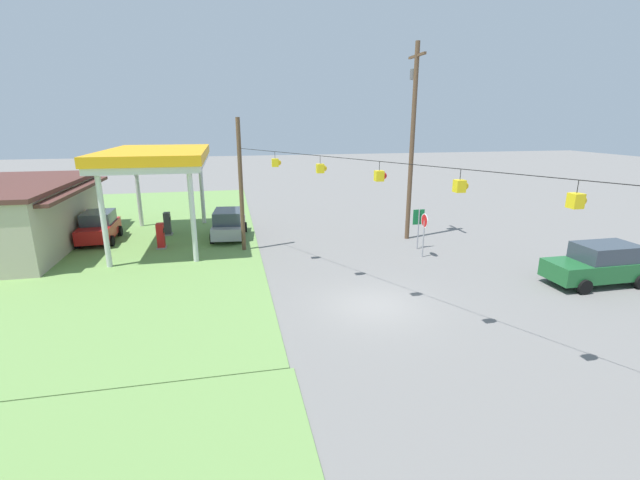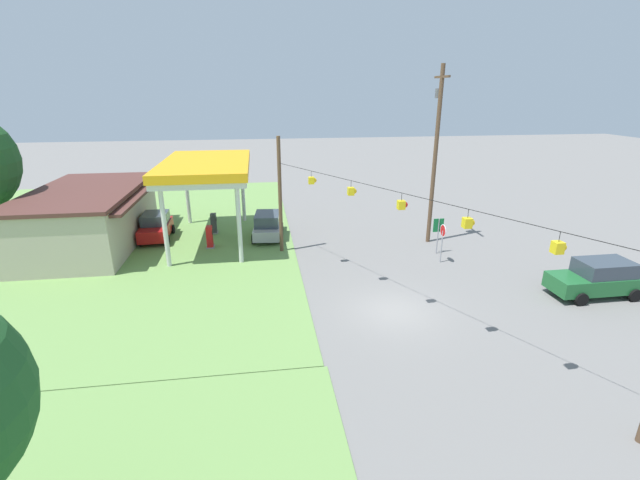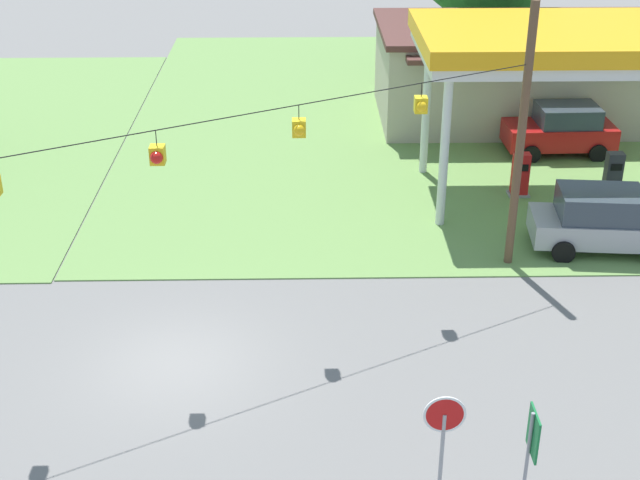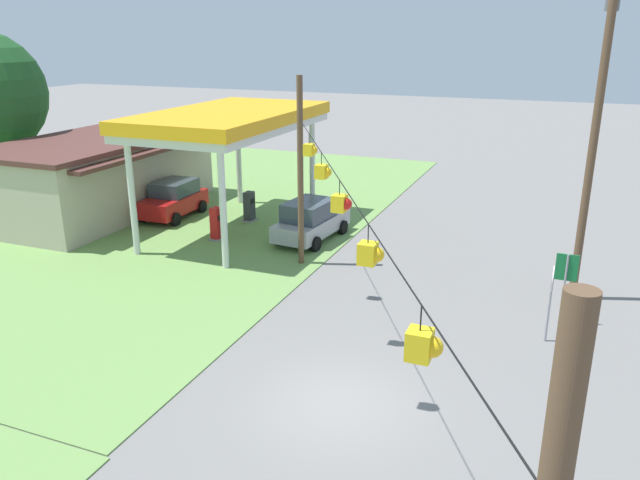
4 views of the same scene
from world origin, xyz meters
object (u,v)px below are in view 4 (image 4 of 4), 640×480
object	(u,v)px
gas_station_store	(99,175)
fuel_pump_near	(217,225)
car_at_pumps_rear	(173,199)
route_sign	(566,274)
fuel_pump_far	(249,208)
car_at_pumps_front	(311,220)
stop_sign_roadside	(552,287)
gas_station_canopy	(229,122)
utility_pole_main	(597,114)

from	to	relation	value
gas_station_store	fuel_pump_near	distance (m)	8.60
car_at_pumps_rear	route_sign	size ratio (longest dim) A/B	1.71
fuel_pump_far	fuel_pump_near	bearing A→B (deg)	180.00
car_at_pumps_front	fuel_pump_far	bearing A→B (deg)	74.43
car_at_pumps_front	stop_sign_roadside	xyz separation A→B (m)	(-6.39, -10.63, 0.85)
car_at_pumps_rear	route_sign	world-z (taller)	route_sign
fuel_pump_near	route_sign	world-z (taller)	route_sign
car_at_pumps_front	stop_sign_roadside	distance (m)	12.43
gas_station_store	fuel_pump_near	size ratio (longest dim) A/B	8.01
gas_station_canopy	car_at_pumps_front	bearing A→B (deg)	-89.49
gas_station_store	utility_pole_main	distance (m)	24.25
stop_sign_roadside	utility_pole_main	xyz separation A→B (m)	(3.91, -0.72, 4.78)
gas_station_store	route_sign	size ratio (longest dim) A/B	5.18
fuel_pump_near	car_at_pumps_front	distance (m)	4.33
fuel_pump_near	fuel_pump_far	size ratio (longest dim) A/B	1.00
car_at_pumps_front	route_sign	size ratio (longest dim) A/B	1.92
gas_station_canopy	car_at_pumps_front	xyz separation A→B (m)	(0.04, -4.01, -4.28)
gas_station_canopy	stop_sign_roadside	world-z (taller)	gas_station_canopy
route_sign	utility_pole_main	bearing A→B (deg)	-8.24
stop_sign_roadside	fuel_pump_near	bearing A→B (deg)	-108.06
fuel_pump_near	car_at_pumps_front	world-z (taller)	car_at_pumps_front
gas_station_canopy	fuel_pump_far	bearing A→B (deg)	-0.06
stop_sign_roadside	route_sign	size ratio (longest dim) A/B	1.04
gas_station_store	car_at_pumps_front	size ratio (longest dim) A/B	2.69
stop_sign_roadside	utility_pole_main	bearing A→B (deg)	169.57
gas_station_canopy	utility_pole_main	bearing A→B (deg)	-99.05
gas_station_canopy	car_at_pumps_front	world-z (taller)	gas_station_canopy
gas_station_store	stop_sign_roadside	size ratio (longest dim) A/B	4.97
gas_station_store	stop_sign_roadside	bearing A→B (deg)	-106.43
gas_station_store	fuel_pump_far	distance (m)	8.45
fuel_pump_far	route_sign	bearing A→B (deg)	-113.04
fuel_pump_far	stop_sign_roadside	size ratio (longest dim) A/B	0.62
gas_station_store	fuel_pump_far	bearing A→B (deg)	-81.87
fuel_pump_far	car_at_pumps_front	bearing A→B (deg)	-111.10
car_at_pumps_front	car_at_pumps_rear	size ratio (longest dim) A/B	1.12
gas_station_canopy	gas_station_store	size ratio (longest dim) A/B	0.85
gas_station_store	car_at_pumps_front	xyz separation A→B (m)	(-0.37, -12.28, -1.02)
gas_station_store	fuel_pump_far	world-z (taller)	gas_station_store
gas_station_store	car_at_pumps_rear	distance (m)	4.39
gas_station_canopy	stop_sign_roadside	size ratio (longest dim) A/B	4.23
fuel_pump_far	car_at_pumps_rear	xyz separation A→B (m)	(-0.73, 4.03, 0.23)
fuel_pump_near	utility_pole_main	world-z (taller)	utility_pole_main
fuel_pump_far	gas_station_store	bearing A→B (deg)	98.13
gas_station_store	route_sign	bearing A→B (deg)	-102.60
route_sign	stop_sign_roadside	bearing A→B (deg)	166.30
stop_sign_roadside	gas_station_canopy	bearing A→B (deg)	-113.47
gas_station_store	car_at_pumps_rear	world-z (taller)	gas_station_store
gas_station_store	fuel_pump_far	xyz separation A→B (m)	(1.18, -8.27, -1.25)
car_at_pumps_front	gas_station_canopy	bearing A→B (deg)	96.03
gas_station_store	stop_sign_roadside	world-z (taller)	gas_station_store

